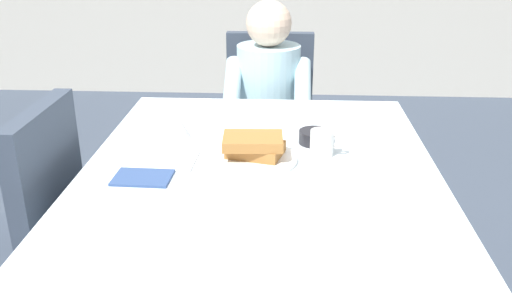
{
  "coord_description": "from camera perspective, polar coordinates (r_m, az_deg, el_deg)",
  "views": [
    {
      "loc": [
        0.08,
        -1.57,
        1.45
      ],
      "look_at": [
        -0.01,
        0.02,
        0.79
      ],
      "focal_mm": 39.56,
      "sensor_mm": 36.0,
      "label": 1
    }
  ],
  "objects": [
    {
      "name": "chair_diner",
      "position": [
        2.89,
        1.32,
        3.95
      ],
      "size": [
        0.44,
        0.45,
        0.93
      ],
      "rotation": [
        0.0,
        0.0,
        3.14
      ],
      "color": "#384251",
      "rests_on": "ground"
    },
    {
      "name": "spoon_near_edge",
      "position": [
        1.5,
        -2.2,
        -5.75
      ],
      "size": [
        0.15,
        0.03,
        0.0
      ],
      "primitive_type": "cube",
      "rotation": [
        0.0,
        0.0,
        0.08
      ],
      "color": "silver",
      "rests_on": "dining_table_main"
    },
    {
      "name": "syrup_pitcher",
      "position": [
        2.0,
        -7.75,
        2.62
      ],
      "size": [
        0.08,
        0.08,
        0.07
      ],
      "color": "silver",
      "rests_on": "dining_table_main"
    },
    {
      "name": "breakfast_stack",
      "position": [
        1.79,
        -0.18,
        0.85
      ],
      "size": [
        0.2,
        0.17,
        0.07
      ],
      "color": "#A36B33",
      "rests_on": "plate_breakfast"
    },
    {
      "name": "knife_right_of_plate",
      "position": [
        1.78,
        5.79,
        -1.07
      ],
      "size": [
        0.02,
        0.2,
        0.0
      ],
      "primitive_type": "cube",
      "rotation": [
        0.0,
        0.0,
        1.52
      ],
      "color": "silver",
      "rests_on": "dining_table_main"
    },
    {
      "name": "cup_coffee",
      "position": [
        1.84,
        6.74,
        1.08
      ],
      "size": [
        0.11,
        0.08,
        0.08
      ],
      "color": "white",
      "rests_on": "dining_table_main"
    },
    {
      "name": "dining_table_main",
      "position": [
        1.76,
        0.36,
        -4.51
      ],
      "size": [
        1.12,
        1.52,
        0.74
      ],
      "color": "silver",
      "rests_on": "ground"
    },
    {
      "name": "diner_person",
      "position": [
        2.7,
        1.23,
        5.68
      ],
      "size": [
        0.4,
        0.43,
        1.12
      ],
      "rotation": [
        0.0,
        0.0,
        3.14
      ],
      "color": "silver",
      "rests_on": "ground"
    },
    {
      "name": "bowl_butter",
      "position": [
        1.95,
        5.96,
        1.67
      ],
      "size": [
        0.11,
        0.11,
        0.04
      ],
      "primitive_type": "cylinder",
      "color": "black",
      "rests_on": "dining_table_main"
    },
    {
      "name": "chair_left_side",
      "position": [
        2.01,
        -22.37,
        -6.69
      ],
      "size": [
        0.45,
        0.44,
        0.93
      ],
      "rotation": [
        0.0,
        0.0,
        1.57
      ],
      "color": "#384251",
      "rests_on": "ground"
    },
    {
      "name": "plate_breakfast",
      "position": [
        1.8,
        -0.29,
        -0.52
      ],
      "size": [
        0.28,
        0.28,
        0.02
      ],
      "primitive_type": "cylinder",
      "color": "white",
      "rests_on": "dining_table_main"
    },
    {
      "name": "fork_left_of_plate",
      "position": [
        1.8,
        -6.37,
        -0.8
      ],
      "size": [
        0.02,
        0.18,
        0.0
      ],
      "primitive_type": "cube",
      "rotation": [
        0.0,
        0.0,
        1.53
      ],
      "color": "silver",
      "rests_on": "dining_table_main"
    },
    {
      "name": "napkin_folded",
      "position": [
        1.71,
        -11.39,
        -2.4
      ],
      "size": [
        0.17,
        0.13,
        0.01
      ],
      "primitive_type": "cube",
      "rotation": [
        0.0,
        0.0,
        -0.03
      ],
      "color": "#334C7F",
      "rests_on": "dining_table_main"
    }
  ]
}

